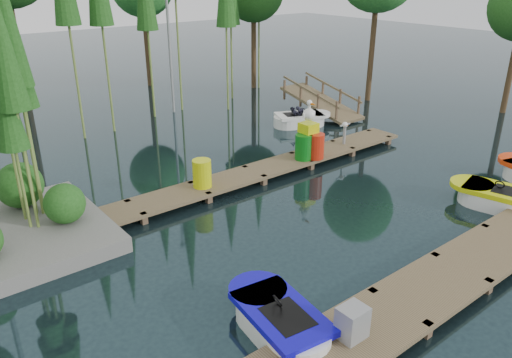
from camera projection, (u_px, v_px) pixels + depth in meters
ground_plane at (253, 229)px, 12.81m from camera, size 90.00×90.00×0.00m
near_dock at (399, 308)px, 9.48m from camera, size 18.00×1.50×0.50m
far_dock at (228, 181)px, 15.09m from camera, size 15.00×1.20×0.50m
lamp_rear at (168, 15)px, 21.32m from camera, size 0.30×0.30×7.25m
ramp at (321, 102)px, 22.40m from camera, size 1.50×3.94×1.49m
boat_blue at (280, 322)px, 9.12m from camera, size 1.44×2.64×0.85m
boat_yellow_near at (500, 199)px, 13.84m from camera, size 1.78×2.84×0.89m
boat_white_far at (300, 120)px, 20.94m from camera, size 2.70×1.98×1.16m
utility_cabinet at (352, 322)px, 8.56m from camera, size 0.49×0.41×0.60m
yellow_barrel at (202, 173)px, 14.38m from camera, size 0.55×0.55×0.82m
drum_cluster at (310, 141)px, 16.58m from camera, size 1.13×1.03×1.94m
seagull_post at (345, 129)px, 17.77m from camera, size 0.51×0.28×0.82m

